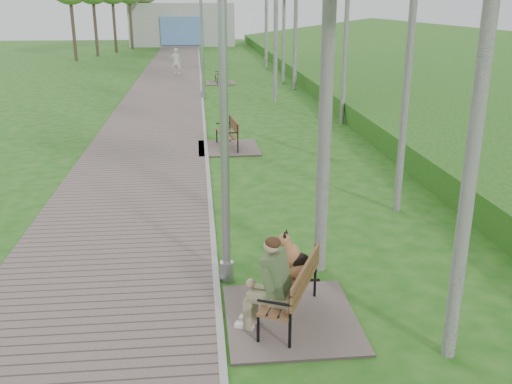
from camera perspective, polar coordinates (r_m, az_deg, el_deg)
ground at (r=8.92m, az=-3.97°, el=-9.22°), size 120.00×120.00×0.00m
walkway at (r=29.73m, az=-8.91°, el=10.33°), size 3.50×67.00×0.04m
kerb at (r=29.69m, az=-5.48°, el=10.46°), size 0.10×67.00×0.05m
embankment at (r=30.73m, az=17.89°, el=9.89°), size 14.00×70.00×1.60m
building_north at (r=58.92m, az=-7.39°, el=16.29°), size 10.00×5.20×4.00m
bench_main at (r=7.76m, az=2.99°, el=-10.08°), size 1.78×1.97×1.55m
bench_second at (r=16.91m, az=-2.90°, el=5.01°), size 1.77×1.96×1.08m
bench_third at (r=30.94m, az=-3.64°, el=11.11°), size 1.54×1.71×0.95m
lamp_post_near at (r=8.18m, az=-3.21°, el=7.37°), size 0.21×0.21×5.50m
lamp_post_second at (r=25.87m, az=-5.44°, el=14.89°), size 0.21×0.21×5.44m
lamp_post_third at (r=41.17m, az=-5.45°, el=16.25°), size 0.21×0.21×5.50m
pedestrian_near at (r=34.89m, az=-7.97°, el=12.80°), size 0.63×0.47×1.55m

